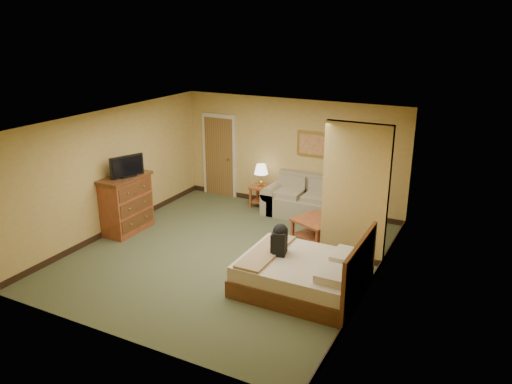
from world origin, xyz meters
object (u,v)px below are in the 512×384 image
Objects in this scene: loveseat at (304,203)px; coffee_table at (316,226)px; bed at (305,274)px; dresser at (126,204)px.

coffee_table is (0.76, -1.27, 0.06)m from loveseat.
bed is at bearing -74.66° from coffee_table.
loveseat is 1.81× the size of coffee_table.
bed reaches higher than coffee_table.
bed is at bearing -67.93° from loveseat.
loveseat is 3.95m from dresser.
loveseat is at bearing 112.07° from bed.
coffee_table is at bearing 105.34° from bed.
dresser is 0.61× the size of bed.
dresser is (-3.01, -2.54, 0.32)m from loveseat.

